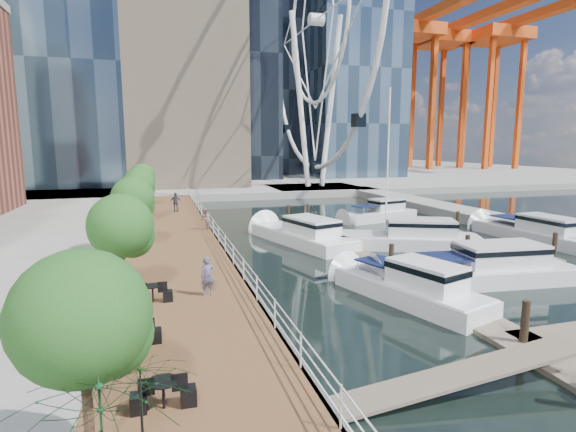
# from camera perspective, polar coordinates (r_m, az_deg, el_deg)

# --- Properties ---
(ground) EXTENTS (520.00, 520.00, 0.00)m
(ground) POSITION_cam_1_polar(r_m,az_deg,el_deg) (19.29, 16.74, -14.23)
(ground) COLOR black
(ground) RESTS_ON ground
(boardwalk) EXTENTS (6.00, 60.00, 1.00)m
(boardwalk) POSITION_cam_1_polar(r_m,az_deg,el_deg) (30.57, -14.16, -4.48)
(boardwalk) COLOR brown
(boardwalk) RESTS_ON ground
(seawall) EXTENTS (0.25, 60.00, 1.00)m
(seawall) POSITION_cam_1_polar(r_m,az_deg,el_deg) (30.81, -8.57, -4.20)
(seawall) COLOR #595954
(seawall) RESTS_ON ground
(land_far) EXTENTS (200.00, 114.00, 1.00)m
(land_far) POSITION_cam_1_polar(r_m,az_deg,el_deg) (117.38, -11.46, 5.43)
(land_far) COLOR gray
(land_far) RESTS_ON ground
(breakwater) EXTENTS (4.00, 60.00, 1.00)m
(breakwater) POSITION_cam_1_polar(r_m,az_deg,el_deg) (46.39, 24.15, -0.44)
(breakwater) COLOR gray
(breakwater) RESTS_ON ground
(pier) EXTENTS (14.00, 12.00, 1.00)m
(pier) POSITION_cam_1_polar(r_m,az_deg,el_deg) (71.25, 3.42, 3.37)
(pier) COLOR gray
(pier) RESTS_ON ground
(railing) EXTENTS (0.10, 60.00, 1.05)m
(railing) POSITION_cam_1_polar(r_m,az_deg,el_deg) (30.58, -8.80, -2.34)
(railing) COLOR white
(railing) RESTS_ON boardwalk
(floating_docks) EXTENTS (16.00, 34.00, 2.60)m
(floating_docks) POSITION_cam_1_polar(r_m,az_deg,el_deg) (31.31, 19.14, -4.40)
(floating_docks) COLOR #6D6051
(floating_docks) RESTS_ON ground
(ferris_wheel) EXTENTS (5.80, 45.60, 47.80)m
(ferris_wheel) POSITION_cam_1_polar(r_m,az_deg,el_deg) (73.26, 3.63, 23.57)
(ferris_wheel) COLOR white
(ferris_wheel) RESTS_ON ground
(port_cranes) EXTENTS (40.00, 52.00, 38.00)m
(port_cranes) POSITION_cam_1_polar(r_m,az_deg,el_deg) (135.53, 19.31, 13.82)
(port_cranes) COLOR #D84C14
(port_cranes) RESTS_ON ground
(street_trees) EXTENTS (2.60, 42.60, 4.60)m
(street_trees) POSITION_cam_1_polar(r_m,az_deg,el_deg) (28.97, -19.12, 2.18)
(street_trees) COLOR #3F2B1C
(street_trees) RESTS_ON ground
(cafe_tables) EXTENTS (2.50, 13.70, 0.74)m
(cafe_tables) POSITION_cam_1_polar(r_m,az_deg,el_deg) (14.15, -17.35, -17.04)
(cafe_tables) COLOR black
(cafe_tables) RESTS_ON ground
(yacht_foreground) EXTENTS (12.23, 4.40, 2.15)m
(yacht_foreground) POSITION_cam_1_polar(r_m,az_deg,el_deg) (27.05, 22.91, -7.78)
(yacht_foreground) COLOR silver
(yacht_foreground) RESTS_ON ground
(pedestrian_near) EXTENTS (0.68, 0.51, 1.70)m
(pedestrian_near) POSITION_cam_1_polar(r_m,az_deg,el_deg) (19.96, -10.18, -7.54)
(pedestrian_near) COLOR #4B4B64
(pedestrian_near) RESTS_ON boardwalk
(pedestrian_mid) EXTENTS (0.86, 0.97, 1.67)m
(pedestrian_mid) POSITION_cam_1_polar(r_m,az_deg,el_deg) (35.18, -10.49, -0.38)
(pedestrian_mid) COLOR #916C64
(pedestrian_mid) RESTS_ON boardwalk
(pedestrian_far) EXTENTS (1.19, 0.66, 1.93)m
(pedestrian_far) POSITION_cam_1_polar(r_m,az_deg,el_deg) (45.18, -14.05, 1.72)
(pedestrian_far) COLOR #343841
(pedestrian_far) RESTS_ON boardwalk
(moored_yachts) EXTENTS (22.88, 34.85, 11.50)m
(moored_yachts) POSITION_cam_1_polar(r_m,az_deg,el_deg) (33.82, 15.13, -4.10)
(moored_yachts) COLOR silver
(moored_yachts) RESTS_ON ground
(cafe_seating) EXTENTS (3.93, 10.18, 2.74)m
(cafe_seating) POSITION_cam_1_polar(r_m,az_deg,el_deg) (11.04, -21.21, -20.08)
(cafe_seating) COLOR #0E341A
(cafe_seating) RESTS_ON ground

